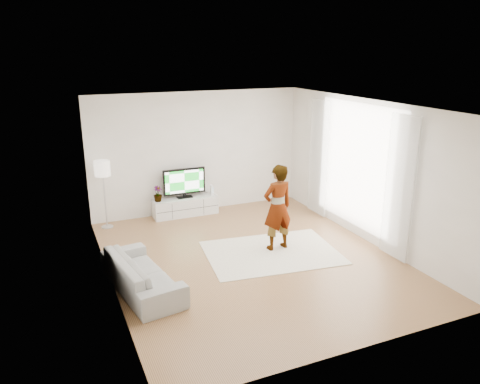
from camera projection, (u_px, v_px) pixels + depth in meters
name	position (u px, v px, depth m)	size (l,w,h in m)	color
floor	(251.00, 259.00, 8.61)	(6.00, 6.00, 0.00)	#AE7F4E
ceiling	(253.00, 106.00, 7.79)	(6.00, 6.00, 0.00)	white
wall_left	(106.00, 204.00, 7.25)	(0.02, 6.00, 2.80)	white
wall_right	(368.00, 172.00, 9.15)	(0.02, 6.00, 2.80)	white
wall_back	(198.00, 153.00, 10.83)	(5.00, 0.02, 2.80)	white
wall_front	(358.00, 251.00, 5.57)	(5.00, 0.02, 2.80)	white
window	(358.00, 166.00, 9.39)	(0.01, 2.60, 2.50)	white
curtain_near	(399.00, 188.00, 8.25)	(0.04, 0.70, 2.60)	white
curtain_far	(319.00, 158.00, 10.53)	(0.04, 0.70, 2.60)	white
media_console	(185.00, 206.00, 10.82)	(1.49, 0.42, 0.42)	silver
television	(184.00, 182.00, 10.67)	(0.99, 0.19, 0.69)	black
game_console	(212.00, 190.00, 10.97)	(0.07, 0.17, 0.22)	white
potted_plant	(158.00, 194.00, 10.47)	(0.20, 0.20, 0.35)	#3F7238
rug	(272.00, 252.00, 8.87)	(2.45, 1.77, 0.01)	white
player	(278.00, 207.00, 8.81)	(0.61, 0.40, 1.66)	#334772
sofa	(142.00, 273.00, 7.46)	(1.93, 0.76, 0.56)	#A5A5A0
floor_lamp	(102.00, 171.00, 9.78)	(0.33, 0.33, 1.47)	silver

